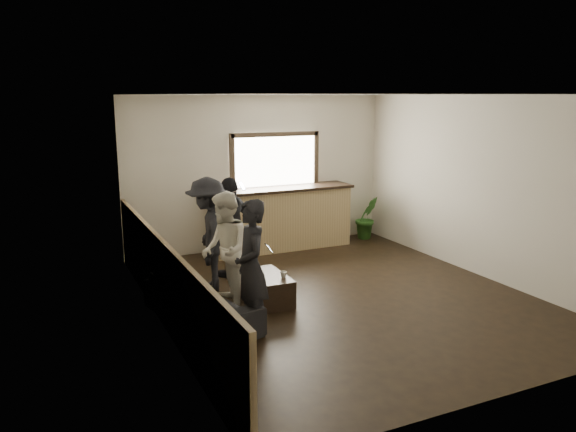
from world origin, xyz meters
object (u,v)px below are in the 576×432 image
potted_plant (367,218)px  person_d (232,227)px  person_a (251,268)px  person_c (208,234)px  cup_a (252,269)px  person_b (225,250)px  bar_counter (281,214)px  coffee_table (268,288)px  cup_b (283,275)px  sofa (201,300)px

potted_plant → person_d: bearing=-161.0°
person_a → person_d: bearing=174.3°
person_c → person_d: person_c is taller
cup_a → potted_plant: bearing=33.7°
potted_plant → person_b: (-3.73, -2.31, 0.36)m
person_a → person_d: person_a is taller
bar_counter → person_b: bar_counter is taller
coffee_table → cup_b: bearing=-52.1°
potted_plant → person_d: size_ratio=0.54×
cup_a → person_c: size_ratio=0.07×
cup_a → person_a: person_a is taller
person_a → person_d: (0.52, 2.16, -0.03)m
coffee_table → cup_a: 0.34m
coffee_table → person_d: bearing=92.4°
coffee_table → person_c: (-0.57, 0.82, 0.64)m
bar_counter → cup_a: 2.68m
person_d → person_b: bearing=35.4°
person_a → person_b: (-0.00, 0.95, -0.03)m
cup_b → person_b: size_ratio=0.06×
cup_b → person_a: size_ratio=0.06×
bar_counter → person_b: bearing=-128.5°
sofa → coffee_table: (1.02, 0.26, -0.08)m
person_b → person_d: 1.31m
person_b → person_d: (0.52, 1.20, 0.01)m
cup_a → cup_b: cup_a is taller
cup_a → sofa: bearing=-152.0°
potted_plant → person_c: person_c is taller
cup_a → person_a: size_ratio=0.07×
coffee_table → person_c: size_ratio=0.52×
person_a → cup_b: bearing=140.4°
sofa → person_b: person_b is taller
bar_counter → person_a: 3.81m
person_a → coffee_table: bearing=154.2°
potted_plant → cup_b: bearing=-139.1°
potted_plant → person_b: bearing=-148.2°
person_d → cup_a: bearing=53.8°
person_c → coffee_table: bearing=49.6°
person_a → person_b: bearing=-172.3°
potted_plant → person_a: person_a is taller
coffee_table → cup_b: 0.34m
person_b → cup_b: bearing=79.3°
coffee_table → person_c: 1.19m
coffee_table → bar_counter: bearing=61.9°
cup_b → cup_a: bearing=126.9°
cup_b → person_c: 1.31m
bar_counter → person_a: size_ratio=1.67×
potted_plant → person_b: size_ratio=0.54×
sofa → person_c: (0.45, 1.08, 0.56)m
potted_plant → person_c: 4.07m
person_b → person_d: size_ratio=0.99×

